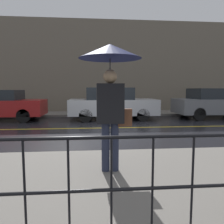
{
  "coord_description": "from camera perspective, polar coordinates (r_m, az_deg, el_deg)",
  "views": [
    {
      "loc": [
        -0.59,
        -8.61,
        1.54
      ],
      "look_at": [
        -0.05,
        -2.59,
        0.91
      ],
      "focal_mm": 35.0,
      "sensor_mm": 36.0,
      "label": 1
    }
  ],
  "objects": [
    {
      "name": "lane_marking",
      "position": [
        8.77,
        -1.2,
        -4.15
      ],
      "size": [
        25.2,
        0.12,
        0.01
      ],
      "color": "gold",
      "rests_on": "ground_plane"
    },
    {
      "name": "pedestrian",
      "position": [
        3.72,
        -0.42,
        10.2
      ],
      "size": [
        1.05,
        1.05,
        2.16
      ],
      "rotation": [
        0.0,
        0.0,
        3.14
      ],
      "color": "#23283D",
      "rests_on": "sidewalk_near"
    },
    {
      "name": "sidewalk_far",
      "position": [
        13.42,
        -2.59,
        -0.4
      ],
      "size": [
        28.0,
        2.18,
        0.12
      ],
      "color": "slate",
      "rests_on": "ground_plane"
    },
    {
      "name": "building_storefront",
      "position": [
        14.65,
        -2.86,
        11.68
      ],
      "size": [
        28.0,
        0.3,
        6.02
      ],
      "color": "#706656",
      "rests_on": "ground_plane"
    },
    {
      "name": "sidewalk_near",
      "position": [
        3.75,
        4.57,
        -17.31
      ],
      "size": [
        28.0,
        3.19,
        0.12
      ],
      "color": "slate",
      "rests_on": "ground_plane"
    },
    {
      "name": "railing_foreground",
      "position": [
        2.28,
        10.61,
        -14.64
      ],
      "size": [
        12.0,
        0.04,
        0.98
      ],
      "color": "black",
      "rests_on": "sidewalk_near"
    },
    {
      "name": "ground_plane",
      "position": [
        8.77,
        -1.2,
        -4.18
      ],
      "size": [
        80.0,
        80.0,
        0.0
      ],
      "primitive_type": "plane",
      "color": "black"
    },
    {
      "name": "car_silver",
      "position": [
        11.2,
        0.03,
        2.22
      ],
      "size": [
        4.44,
        1.87,
        1.63
      ],
      "color": "#B2B5BA",
      "rests_on": "ground_plane"
    },
    {
      "name": "car_grey",
      "position": [
        12.93,
        25.21,
        2.1
      ],
      "size": [
        4.24,
        1.91,
        1.59
      ],
      "color": "slate",
      "rests_on": "ground_plane"
    },
    {
      "name": "car_red",
      "position": [
        12.03,
        -27.05,
        1.62
      ],
      "size": [
        4.08,
        1.77,
        1.51
      ],
      "color": "maroon",
      "rests_on": "ground_plane"
    }
  ]
}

